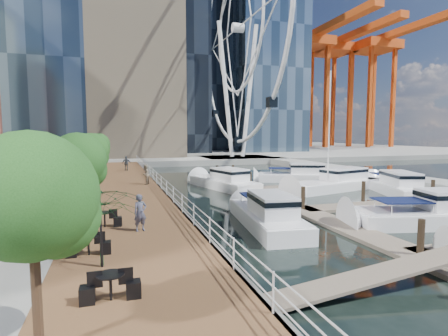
% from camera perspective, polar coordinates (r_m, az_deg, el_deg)
% --- Properties ---
extents(ground, '(520.00, 520.00, 0.00)m').
position_cam_1_polar(ground, '(17.70, 17.59, -12.86)').
color(ground, black).
rests_on(ground, ground).
extents(boardwalk, '(6.00, 60.00, 1.00)m').
position_cam_1_polar(boardwalk, '(29.09, -15.87, -4.59)').
color(boardwalk, brown).
rests_on(boardwalk, ground).
extents(seawall, '(0.25, 60.00, 1.00)m').
position_cam_1_polar(seawall, '(29.33, -9.99, -4.38)').
color(seawall, '#595954').
rests_on(seawall, ground).
extents(land_far, '(200.00, 114.00, 1.00)m').
position_cam_1_polar(land_far, '(116.17, -12.90, 2.93)').
color(land_far, gray).
rests_on(land_far, ground).
extents(breakwater, '(4.00, 60.00, 1.00)m').
position_cam_1_polar(breakwater, '(45.25, 23.67, -1.28)').
color(breakwater, gray).
rests_on(breakwater, ground).
extents(pier, '(14.00, 12.00, 1.00)m').
position_cam_1_polar(pier, '(70.02, 2.20, 1.44)').
color(pier, gray).
rests_on(pier, ground).
extents(railing, '(0.10, 60.00, 1.05)m').
position_cam_1_polar(railing, '(29.16, -10.22, -2.40)').
color(railing, white).
rests_on(railing, boardwalk).
extents(floating_docks, '(16.00, 34.00, 2.60)m').
position_cam_1_polar(floating_docks, '(30.01, 19.04, -4.39)').
color(floating_docks, '#6D6051').
rests_on(floating_docks, ground).
extents(ferris_wheel, '(5.80, 45.60, 47.80)m').
position_cam_1_polar(ferris_wheel, '(72.76, 2.28, 21.83)').
color(ferris_wheel, white).
rests_on(ferris_wheel, ground).
extents(port_cranes, '(40.00, 52.00, 38.00)m').
position_cam_1_polar(port_cranes, '(134.78, 17.84, 11.46)').
color(port_cranes, '#D84C14').
rests_on(port_cranes, ground).
extents(street_trees, '(2.60, 42.60, 4.60)m').
position_cam_1_polar(street_trees, '(27.71, -20.98, 2.65)').
color(street_trees, '#3F2B1C').
rests_on(street_trees, ground).
extents(cafe_tables, '(2.50, 13.70, 0.74)m').
position_cam_1_polar(cafe_tables, '(12.37, -19.90, -14.36)').
color(cafe_tables, black).
rests_on(cafe_tables, ground).
extents(yacht_foreground, '(11.80, 5.65, 2.15)m').
position_cam_1_polar(yacht_foreground, '(25.18, 31.51, -7.93)').
color(yacht_foreground, white).
rests_on(yacht_foreground, ground).
extents(pedestrian_near, '(0.73, 0.60, 1.73)m').
position_cam_1_polar(pedestrian_near, '(16.86, -13.52, -7.10)').
color(pedestrian_near, '#484A60').
rests_on(pedestrian_near, boardwalk).
extents(pedestrian_mid, '(1.01, 1.08, 1.76)m').
position_cam_1_polar(pedestrian_mid, '(32.21, -12.70, -1.06)').
color(pedestrian_mid, '#806D58').
rests_on(pedestrian_mid, boardwalk).
extents(pedestrian_far, '(1.09, 0.51, 1.82)m').
position_cam_1_polar(pedestrian_far, '(44.98, -15.66, 0.75)').
color(pedestrian_far, '#31363E').
rests_on(pedestrian_far, boardwalk).
extents(moored_yachts, '(21.39, 32.03, 11.50)m').
position_cam_1_polar(moored_yachts, '(34.32, 16.69, -3.93)').
color(moored_yachts, white).
rests_on(moored_yachts, ground).
extents(cafe_seating, '(3.16, 12.42, 2.73)m').
position_cam_1_polar(cafe_seating, '(10.73, -19.24, -12.55)').
color(cafe_seating, '#103C25').
rests_on(cafe_seating, ground).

